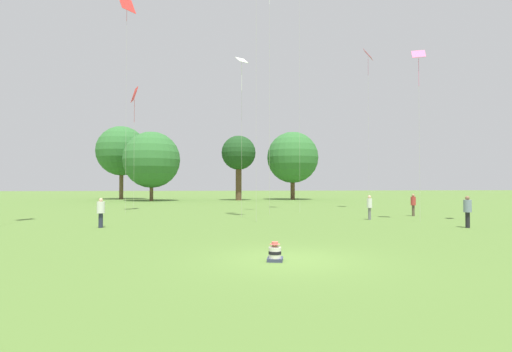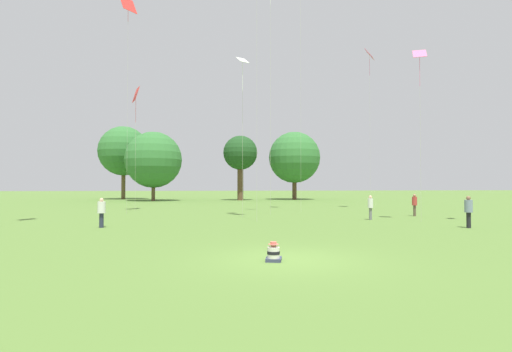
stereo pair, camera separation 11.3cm
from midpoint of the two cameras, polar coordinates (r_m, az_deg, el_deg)
The scene contains 15 objects.
ground_plane at distance 12.10m, azimuth 4.38°, elevation -11.81°, with size 300.00×300.00×0.00m, color #567A33.
seated_toddler at distance 11.75m, azimuth 2.44°, elevation -11.01°, with size 0.56×0.64×0.58m.
person_standing_0 at distance 30.68m, azimuth 21.45°, elevation -3.61°, with size 0.39×0.39×1.58m.
person_standing_1 at distance 26.51m, azimuth 15.79°, elevation -4.04°, with size 0.46×0.46×1.56m.
person_standing_2 at distance 22.27m, azimuth -21.43°, elevation -4.59°, with size 0.55×0.55×1.54m.
person_standing_3 at distance 23.38m, azimuth 27.85°, elevation -4.20°, with size 0.56×0.56×1.65m.
kite_0 at distance 28.67m, azimuth -2.17°, elevation 15.05°, with size 0.95×0.90×11.14m.
kite_5 at distance 35.44m, azimuth -18.07°, elevation 21.67°, with size 1.32×1.41×17.06m.
kite_6 at distance 27.10m, azimuth 22.10°, elevation 14.83°, with size 0.92×0.80×10.50m.
kite_7 at distance 39.48m, azimuth 15.63°, elevation 15.74°, with size 1.23×1.36×14.67m.
kite_9 at distance 36.45m, azimuth -17.06°, elevation 10.76°, with size 0.82×1.34×10.63m.
distant_tree_0 at distance 58.23m, azimuth -14.74°, elevation 2.26°, with size 7.95×7.95×9.79m.
distant_tree_1 at distance 58.68m, azimuth -2.55°, elevation 3.21°, with size 5.02×5.02×9.50m.
distant_tree_2 at distance 66.55m, azimuth -18.70°, elevation 3.40°, with size 7.80×7.80×11.53m.
distant_tree_3 at distance 61.80m, azimuth 5.20°, elevation 2.65°, with size 7.88×7.88×10.45m.
Camera 1 is at (-2.53, -11.63, 2.20)m, focal length 28.00 mm.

